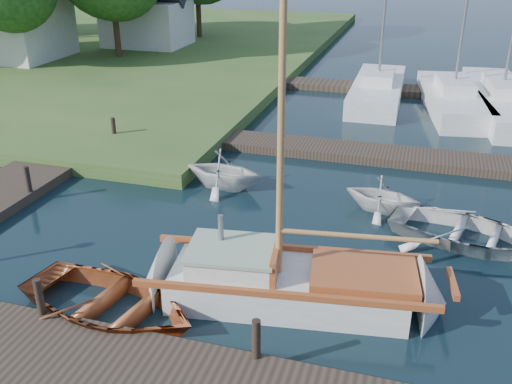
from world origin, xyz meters
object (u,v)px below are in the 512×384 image
(tender_b, at_px, (224,168))
(mooring_post_4, at_px, (28,179))
(marina_boat_3, at_px, (501,99))
(house_c, at_px, (147,12))
(mooring_post_5, at_px, (114,128))
(sailboat, at_px, (295,286))
(house_a, at_px, (6,14))
(marina_boat_2, at_px, (453,97))
(mooring_post_2, at_px, (256,339))
(tender_d, at_px, (384,193))
(tender_c, at_px, (468,229))
(marina_boat_1, at_px, (378,88))
(dinghy, at_px, (108,298))
(mooring_post_1, at_px, (39,297))

(tender_b, bearing_deg, mooring_post_4, 121.71)
(marina_boat_3, height_order, house_c, marina_boat_3)
(mooring_post_5, relative_size, marina_boat_3, 0.07)
(mooring_post_5, relative_size, sailboat, 0.08)
(house_a, height_order, house_c, house_a)
(mooring_post_4, xyz_separation_m, marina_boat_3, (14.20, 14.11, -0.14))
(mooring_post_5, distance_m, marina_boat_2, 14.91)
(mooring_post_2, relative_size, sailboat, 0.08)
(tender_d, distance_m, marina_boat_3, 12.50)
(mooring_post_5, xyz_separation_m, sailboat, (8.67, -7.66, -0.36))
(tender_c, distance_m, marina_boat_1, 13.80)
(mooring_post_2, bearing_deg, dinghy, 168.24)
(tender_c, bearing_deg, marina_boat_3, 5.87)
(mooring_post_1, relative_size, house_c, 0.15)
(mooring_post_1, xyz_separation_m, mooring_post_4, (-4.00, 5.00, 0.00))
(mooring_post_5, bearing_deg, tender_d, -14.96)
(tender_b, relative_size, house_a, 0.40)
(house_c, bearing_deg, tender_b, -57.90)
(mooring_post_5, bearing_deg, marina_boat_3, 32.68)
(mooring_post_1, bearing_deg, marina_boat_1, 76.28)
(marina_boat_1, xyz_separation_m, house_c, (-15.73, 7.63, 2.01))
(mooring_post_1, bearing_deg, mooring_post_2, 0.00)
(marina_boat_3, bearing_deg, mooring_post_2, 158.16)
(marina_boat_1, bearing_deg, marina_boat_2, -102.66)
(mooring_post_5, bearing_deg, mooring_post_2, -49.64)
(mooring_post_1, xyz_separation_m, tender_d, (6.09, 7.30, -0.12))
(marina_boat_3, distance_m, house_c, 22.71)
(mooring_post_5, distance_m, marina_boat_1, 12.81)
(mooring_post_2, relative_size, marina_boat_1, 0.07)
(mooring_post_5, bearing_deg, marina_boat_1, 47.03)
(mooring_post_4, xyz_separation_m, house_c, (-7.00, 22.00, 1.88))
(tender_b, height_order, marina_boat_3, marina_boat_3)
(mooring_post_4, distance_m, sailboat, 9.08)
(tender_c, relative_size, marina_boat_1, 0.34)
(tender_c, bearing_deg, dinghy, 140.39)
(sailboat, xyz_separation_m, marina_boat_3, (5.53, 16.76, 0.22))
(mooring_post_1, xyz_separation_m, marina_boat_1, (4.73, 19.37, -0.12))
(mooring_post_5, xyz_separation_m, tender_d, (10.09, -2.70, -0.12))
(dinghy, height_order, marina_boat_2, marina_boat_2)
(mooring_post_2, height_order, dinghy, mooring_post_2)
(sailboat, relative_size, house_a, 1.56)
(mooring_post_2, bearing_deg, mooring_post_1, 180.00)
(mooring_post_5, xyz_separation_m, marina_boat_1, (8.73, 9.37, -0.12))
(tender_d, relative_size, house_c, 0.42)
(mooring_post_4, bearing_deg, mooring_post_2, -30.47)
(marina_boat_2, bearing_deg, mooring_post_5, 116.41)
(mooring_post_2, xyz_separation_m, house_a, (-21.50, 21.00, 2.26))
(tender_b, relative_size, tender_d, 1.16)
(mooring_post_2, bearing_deg, tender_d, 77.71)
(mooring_post_1, bearing_deg, mooring_post_5, 111.80)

